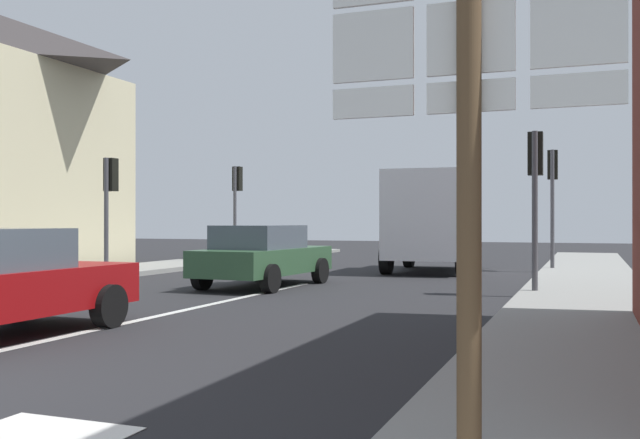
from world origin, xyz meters
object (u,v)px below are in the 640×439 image
Objects in this scene: traffic_light_far_left at (237,192)px; traffic_light_far_right at (553,182)px; traffic_light_near_left at (110,189)px; delivery_truck at (432,219)px; sedan_far at (263,255)px; route_sign_post at (470,144)px; traffic_light_near_right at (535,175)px.

traffic_light_far_right is (11.19, -0.57, 0.12)m from traffic_light_far_left.
traffic_light_near_left is 13.16m from traffic_light_far_right.
traffic_light_far_left is (-7.68, 1.76, 1.01)m from delivery_truck.
route_sign_post is at bearing -59.59° from sedan_far.
traffic_light_near_right is 7.60m from traffic_light_far_right.
traffic_light_near_left is 11.21m from traffic_light_near_right.
traffic_light_near_left is at bearing 176.48° from traffic_light_near_right.
traffic_light_near_left is at bearing -90.00° from traffic_light_far_left.
route_sign_post is 0.85× the size of traffic_light_far_right.
traffic_light_far_left is at bearing 90.00° from traffic_light_near_left.
traffic_light_far_right is (-0.40, 18.95, 0.78)m from route_sign_post.
traffic_light_far_left is 0.96× the size of traffic_light_far_right.
traffic_light_near_left is at bearing -148.30° from traffic_light_far_right.
sedan_far is 7.04m from delivery_truck.
traffic_light_far_right reaches higher than delivery_truck.
traffic_light_far_right reaches higher than traffic_light_far_left.
traffic_light_near_right reaches higher than sedan_far.
route_sign_post is 0.97× the size of traffic_light_near_left.
delivery_truck is 7.95m from traffic_light_far_left.
delivery_truck is 3.88m from traffic_light_far_right.
sedan_far is at bearing -113.14° from delivery_truck.
traffic_light_near_left is (-0.00, -7.48, -0.23)m from traffic_light_far_left.
traffic_light_far_right reaches higher than sedan_far.
sedan_far is 10.05m from traffic_light_far_right.
traffic_light_far_left reaches higher than traffic_light_near_left.
delivery_truck is (2.74, 6.42, 0.89)m from sedan_far.
traffic_light_near_right is at bearing -36.13° from traffic_light_far_left.
sedan_far is 1.19× the size of traffic_light_far_left.
traffic_light_near_right reaches higher than delivery_truck.
traffic_light_far_right is at bearing 50.57° from sedan_far.
traffic_light_near_right is at bearing 0.04° from sedan_far.
delivery_truck is at bearing 66.86° from sedan_far.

